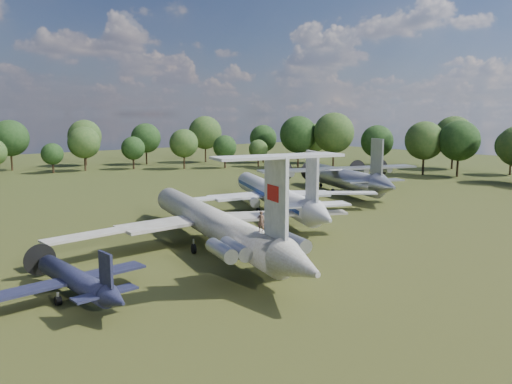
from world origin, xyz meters
TOP-DOWN VIEW (x-y plane):
  - ground at (0.00, 0.00)m, footprint 300.00×300.00m
  - il62_airliner at (0.00, -2.52)m, footprint 44.84×52.61m
  - tu104_jet at (18.17, 7.56)m, footprint 47.93×53.55m
  - an12_transport at (40.71, 13.79)m, footprint 42.27×44.45m
  - small_prop_west at (-17.41, -8.84)m, footprint 13.57×17.76m
  - person_on_il62 at (-2.94, -14.71)m, footprint 0.78×0.66m

SIDE VIEW (x-z plane):
  - ground at x=0.00m, z-range 0.00..0.00m
  - small_prop_west at x=-17.41m, z-range 0.00..2.48m
  - tu104_jet at x=18.17m, z-range 0.00..4.40m
  - il62_airliner at x=0.00m, z-range 0.00..4.48m
  - an12_transport at x=40.71m, z-range 0.00..4.67m
  - person_on_il62 at x=-2.94m, z-range 4.48..6.29m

